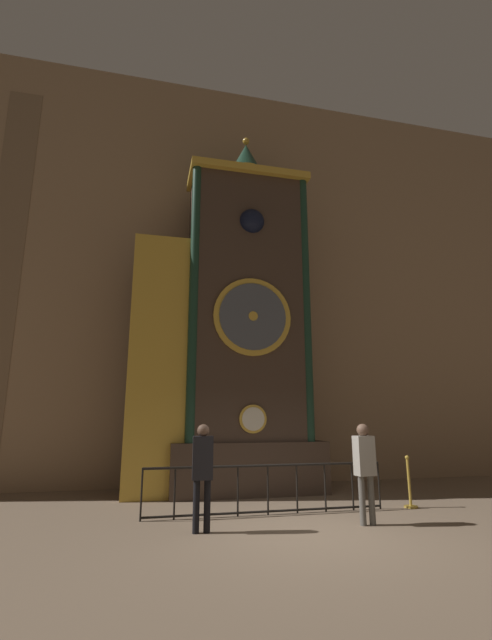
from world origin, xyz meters
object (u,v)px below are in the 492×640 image
visitor_near (203,466)px  stanchion_post (410,490)px  visitor_far (365,463)px  clock_tower (229,329)px

visitor_near → stanchion_post: bearing=17.6°
visitor_near → visitor_far: size_ratio=1.00×
clock_tower → stanchion_post: clock_tower is taller
visitor_far → stanchion_post: 2.10m
clock_tower → visitor_near: size_ratio=5.84×
clock_tower → stanchion_post: (3.39, -2.51, -3.78)m
clock_tower → visitor_near: bearing=-107.7°
clock_tower → stanchion_post: 5.66m
clock_tower → visitor_far: (1.78, -3.66, -3.08)m
clock_tower → visitor_far: size_ratio=5.84×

